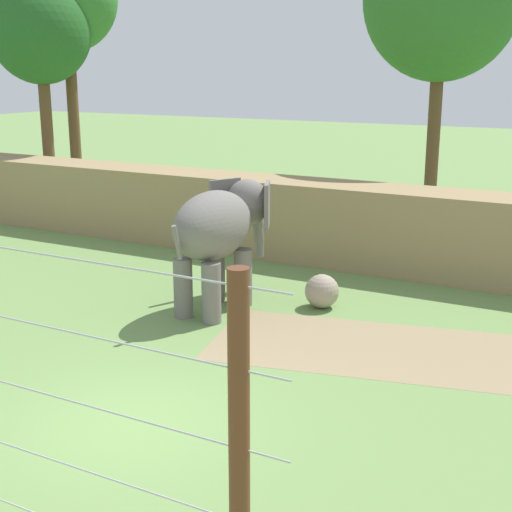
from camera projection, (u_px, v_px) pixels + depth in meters
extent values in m
plane|color=#6B8E4C|center=(129.00, 424.00, 11.29)|extent=(120.00, 120.00, 0.00)
cube|color=#937F5B|center=(373.00, 348.00, 14.32)|extent=(6.91, 4.35, 0.01)
cube|color=#997F56|center=(365.00, 226.00, 19.95)|extent=(36.00, 1.80, 2.25)
cylinder|color=slate|center=(216.00, 273.00, 17.10)|extent=(0.42, 0.42, 1.34)
cylinder|color=slate|center=(243.00, 277.00, 16.75)|extent=(0.42, 0.42, 1.34)
cylinder|color=slate|center=(183.00, 288.00, 15.94)|extent=(0.42, 0.42, 1.34)
cylinder|color=slate|center=(211.00, 293.00, 15.59)|extent=(0.42, 0.42, 1.34)
ellipsoid|color=slate|center=(213.00, 225.00, 16.01)|extent=(1.37, 2.51, 1.54)
ellipsoid|color=slate|center=(248.00, 202.00, 17.26)|extent=(1.07, 0.96, 1.11)
cube|color=slate|center=(225.00, 201.00, 17.45)|extent=(0.46, 0.82, 1.06)
cube|color=slate|center=(267.00, 205.00, 16.91)|extent=(0.44, 0.83, 1.06)
cylinder|color=slate|center=(256.00, 215.00, 17.71)|extent=(0.31, 0.47, 0.60)
cylinder|color=slate|center=(258.00, 231.00, 17.92)|extent=(0.26, 0.34, 0.56)
cylinder|color=slate|center=(260.00, 246.00, 18.08)|extent=(0.20, 0.20, 0.53)
cylinder|color=slate|center=(177.00, 242.00, 14.86)|extent=(0.10, 0.29, 0.77)
sphere|color=gray|center=(322.00, 291.00, 16.63)|extent=(0.79, 0.79, 0.79)
cylinder|color=brown|center=(239.00, 475.00, 6.39)|extent=(0.19, 0.19, 3.82)
cylinder|color=brown|center=(433.00, 148.00, 24.74)|extent=(0.44, 0.44, 5.39)
cylinder|color=brown|center=(74.00, 125.00, 28.64)|extent=(0.44, 0.44, 6.29)
cylinder|color=brown|center=(48.00, 143.00, 27.61)|extent=(0.44, 0.44, 5.11)
ellipsoid|color=#235B23|center=(40.00, 30.00, 26.55)|extent=(3.74, 3.74, 3.93)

